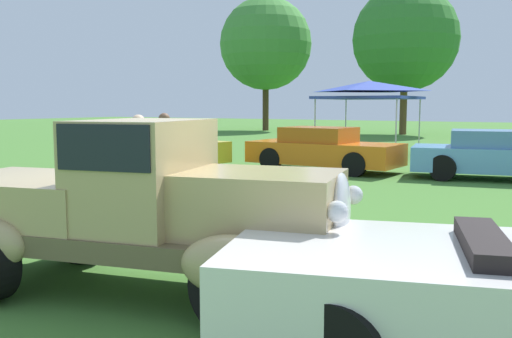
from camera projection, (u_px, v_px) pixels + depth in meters
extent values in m
plane|color=#42752D|center=(166.00, 274.00, 6.18)|extent=(120.00, 120.00, 0.00)
cube|color=brown|center=(135.00, 235.00, 5.57)|extent=(4.37, 2.32, 0.20)
cube|color=tan|center=(254.00, 204.00, 5.15)|extent=(1.74, 1.40, 0.60)
ellipsoid|color=silver|center=(341.00, 211.00, 4.91)|extent=(0.27, 0.54, 0.68)
cube|color=tan|center=(144.00, 174.00, 5.47)|extent=(1.27, 1.56, 1.04)
cube|color=black|center=(143.00, 143.00, 5.44)|extent=(1.19, 1.57, 0.40)
cube|color=tan|center=(35.00, 199.00, 5.90)|extent=(2.07, 1.77, 0.48)
ellipsoid|color=tan|center=(282.00, 229.00, 5.85)|extent=(0.98, 0.55, 0.52)
ellipsoid|color=tan|center=(234.00, 267.00, 4.49)|extent=(0.98, 0.55, 0.52)
ellipsoid|color=tan|center=(78.00, 215.00, 6.62)|extent=(0.98, 0.55, 0.52)
sphere|color=silver|center=(353.00, 195.00, 5.30)|extent=(0.18, 0.18, 0.18)
sphere|color=silver|center=(337.00, 212.00, 4.47)|extent=(0.18, 0.18, 0.18)
cylinder|color=black|center=(282.00, 246.00, 5.87)|extent=(0.76, 0.24, 0.76)
cylinder|color=black|center=(234.00, 289.00, 4.51)|extent=(0.76, 0.24, 0.76)
cylinder|color=black|center=(79.00, 230.00, 6.64)|extent=(0.76, 0.24, 0.76)
cube|color=black|center=(483.00, 253.00, 3.95)|extent=(0.61, 1.23, 0.28)
cylinder|color=black|center=(354.00, 277.00, 4.98)|extent=(0.66, 0.20, 0.66)
cube|color=yellow|center=(161.00, 150.00, 17.01)|extent=(4.60, 2.50, 0.60)
cube|color=gold|center=(157.00, 133.00, 17.07)|extent=(2.16, 1.79, 0.44)
cylinder|color=black|center=(169.00, 160.00, 15.59)|extent=(0.64, 0.22, 0.64)
cylinder|color=black|center=(114.00, 155.00, 17.33)|extent=(0.64, 0.22, 0.64)
cube|color=orange|center=(324.00, 153.00, 15.84)|extent=(4.33, 1.90, 0.60)
cube|color=#BB5914|center=(319.00, 135.00, 15.87)|extent=(1.94, 1.54, 0.44)
cylinder|color=black|center=(355.00, 164.00, 14.52)|extent=(0.64, 0.22, 0.64)
cylinder|color=black|center=(271.00, 159.00, 15.92)|extent=(0.64, 0.22, 0.64)
cube|color=#669EDB|center=(493.00, 159.00, 14.00)|extent=(4.10, 2.37, 0.60)
cube|color=#517EAF|center=(488.00, 139.00, 13.99)|extent=(1.94, 1.73, 0.44)
cylinder|color=black|center=(443.00, 168.00, 13.69)|extent=(0.64, 0.22, 0.64)
cylinder|color=#383838|center=(146.00, 193.00, 9.13)|extent=(0.16, 0.16, 0.86)
cylinder|color=#383838|center=(134.00, 193.00, 9.07)|extent=(0.16, 0.16, 0.86)
cube|color=gold|center=(139.00, 148.00, 9.02)|extent=(0.45, 0.46, 0.60)
sphere|color=beige|center=(138.00, 121.00, 8.97)|extent=(0.22, 0.22, 0.22)
cylinder|color=#383838|center=(161.00, 179.00, 10.83)|extent=(0.16, 0.16, 0.86)
cylinder|color=#383838|center=(169.00, 178.00, 10.98)|extent=(0.16, 0.16, 0.86)
cube|color=#2D2D33|center=(165.00, 141.00, 10.82)|extent=(0.31, 0.44, 0.60)
sphere|color=brown|center=(164.00, 119.00, 10.78)|extent=(0.22, 0.22, 0.22)
cylinder|color=#B7B7BC|center=(419.00, 127.00, 21.21)|extent=(0.05, 0.05, 2.05)
cylinder|color=#B7B7BC|center=(396.00, 130.00, 18.69)|extent=(0.05, 0.05, 2.05)
cylinder|color=#B7B7BC|center=(346.00, 125.00, 22.70)|extent=(0.05, 0.05, 2.05)
cylinder|color=#B7B7BC|center=(315.00, 128.00, 20.18)|extent=(0.05, 0.05, 2.05)
cube|color=#2D429E|center=(369.00, 98.00, 20.57)|extent=(3.28, 3.28, 0.10)
pyramid|color=#2D429E|center=(369.00, 86.00, 20.52)|extent=(3.21, 3.21, 0.38)
cylinder|color=#47331E|center=(266.00, 100.00, 40.55)|extent=(0.44, 0.44, 4.37)
sphere|color=#428938|center=(266.00, 44.00, 40.10)|extent=(6.53, 6.53, 6.53)
cylinder|color=brown|center=(404.00, 101.00, 35.10)|extent=(0.44, 0.44, 4.11)
sphere|color=#337A2D|center=(405.00, 39.00, 34.67)|extent=(6.47, 6.47, 6.47)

